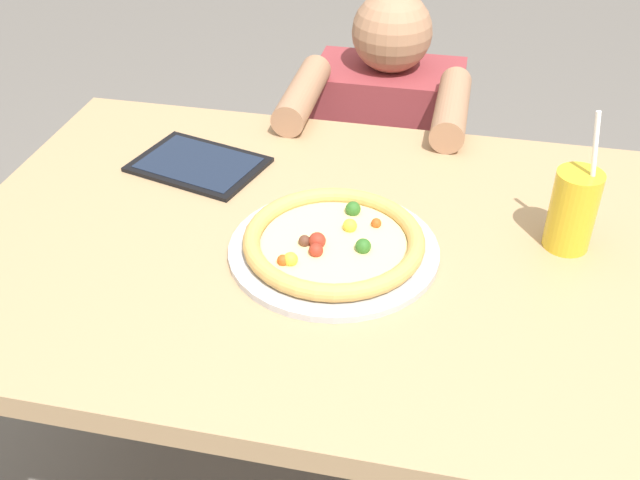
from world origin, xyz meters
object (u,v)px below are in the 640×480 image
Objects in this scene: drink_cup_colored at (573,210)px; tablet at (199,164)px; diner_seated at (383,185)px; pizza_near at (334,244)px.

drink_cup_colored reaches higher than tablet.
drink_cup_colored is 0.26× the size of diner_seated.
drink_cup_colored is at bearing -58.71° from diner_seated.
pizza_near is at bearing -35.16° from tablet.
diner_seated reaches higher than pizza_near.
pizza_near reaches higher than tablet.
diner_seated is at bearing 90.77° from pizza_near.
diner_seated is (-0.01, 0.73, -0.33)m from pizza_near.
pizza_near is 0.80m from diner_seated.
pizza_near is 0.36× the size of diner_seated.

